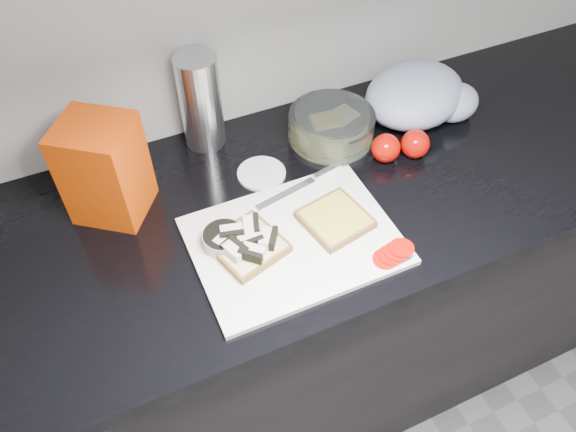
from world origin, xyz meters
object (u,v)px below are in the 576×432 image
at_px(cutting_board, 294,241).
at_px(glass_bowl, 331,129).
at_px(bread_bag, 104,170).
at_px(steel_canister, 201,102).

bearing_deg(cutting_board, glass_bowl, 49.64).
bearing_deg(bread_bag, glass_bowl, 36.19).
bearing_deg(glass_bowl, cutting_board, -130.36).
xyz_separation_m(cutting_board, steel_canister, (-0.06, 0.37, 0.11)).
distance_m(cutting_board, steel_canister, 0.39).
bearing_deg(bread_bag, steel_canister, 63.98).
relative_size(bread_bag, steel_canister, 0.97).
bearing_deg(steel_canister, cutting_board, -80.94).
bearing_deg(steel_canister, glass_bowl, -26.01).
xyz_separation_m(bread_bag, steel_canister, (0.24, 0.13, 0.00)).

